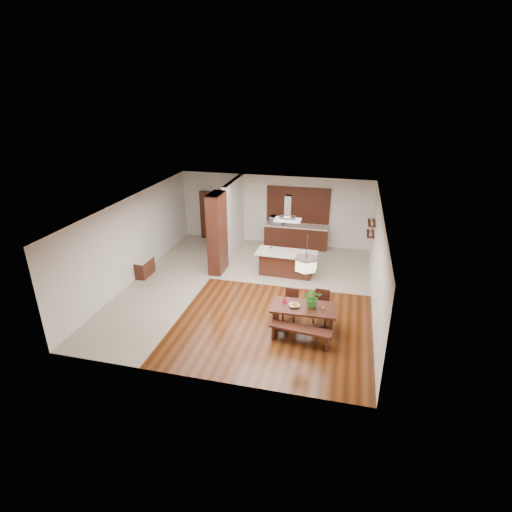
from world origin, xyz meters
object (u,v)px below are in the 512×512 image
(dining_chair_right, at_px, (321,307))
(range_hood, at_px, (288,208))
(dining_chair_left, at_px, (290,304))
(microwave, at_px, (277,220))
(dining_bench, at_px, (300,335))
(kitchen_island, at_px, (286,263))
(island_cup, at_px, (298,252))
(foliage_plant, at_px, (313,298))
(hallway_console, at_px, (145,267))
(fruit_bowl, at_px, (294,306))
(dining_table, at_px, (304,313))
(pendant_lantern, at_px, (307,255))

(dining_chair_right, xyz_separation_m, range_hood, (-1.47, 2.84, 1.99))
(dining_chair_left, xyz_separation_m, dining_chair_right, (0.88, 0.02, 0.03))
(dining_chair_right, relative_size, microwave, 1.61)
(dining_bench, relative_size, dining_chair_right, 1.74)
(range_hood, height_order, microwave, range_hood)
(kitchen_island, distance_m, island_cup, 0.63)
(foliage_plant, bearing_deg, dining_chair_left, 144.25)
(hallway_console, distance_m, microwave, 5.72)
(fruit_bowl, bearing_deg, dining_chair_left, 108.48)
(dining_table, xyz_separation_m, pendant_lantern, (-0.00, 0.00, 1.71))
(hallway_console, xyz_separation_m, dining_table, (5.91, -2.12, 0.22))
(kitchen_island, bearing_deg, dining_chair_left, -76.51)
(fruit_bowl, relative_size, island_cup, 2.34)
(dining_chair_left, bearing_deg, pendant_lantern, -43.14)
(dining_chair_left, bearing_deg, kitchen_island, 108.03)
(dining_bench, xyz_separation_m, dining_chair_right, (0.41, 1.18, 0.24))
(microwave, bearing_deg, hallway_console, -122.82)
(pendant_lantern, bearing_deg, kitchen_island, 107.18)
(hallway_console, xyz_separation_m, fruit_bowl, (5.66, -2.19, 0.45))
(dining_chair_left, height_order, kitchen_island, dining_chair_left)
(pendant_lantern, relative_size, fruit_bowl, 4.59)
(dining_bench, height_order, island_cup, island_cup)
(fruit_bowl, bearing_deg, pendant_lantern, 14.53)
(dining_table, distance_m, dining_chair_left, 0.70)
(dining_chair_left, relative_size, foliage_plant, 1.62)
(hallway_console, xyz_separation_m, range_hood, (4.86, 1.27, 2.15))
(foliage_plant, distance_m, island_cup, 3.38)
(dining_table, relative_size, range_hood, 1.98)
(dining_chair_left, bearing_deg, dining_chair_right, 7.57)
(dining_chair_left, bearing_deg, hallway_console, 170.02)
(dining_chair_left, distance_m, kitchen_island, 2.92)
(hallway_console, distance_m, dining_chair_left, 5.69)
(pendant_lantern, relative_size, island_cup, 10.72)
(dining_chair_right, xyz_separation_m, island_cup, (-1.07, 2.77, 0.45))
(dining_table, xyz_separation_m, fruit_bowl, (-0.25, -0.07, 0.23))
(foliage_plant, height_order, range_hood, range_hood)
(pendant_lantern, distance_m, microwave, 6.53)
(dining_chair_left, relative_size, fruit_bowl, 3.11)
(hallway_console, bearing_deg, foliage_plant, -18.70)
(foliage_plant, bearing_deg, dining_chair_right, 67.47)
(kitchen_island, bearing_deg, dining_bench, -73.49)
(dining_table, distance_m, range_hood, 4.04)
(island_cup, bearing_deg, dining_chair_right, -68.83)
(dining_bench, bearing_deg, dining_chair_right, 70.74)
(dining_table, bearing_deg, dining_chair_right, 52.00)
(dining_chair_right, bearing_deg, foliage_plant, -108.68)
(range_hood, bearing_deg, dining_bench, -75.23)
(kitchen_island, relative_size, range_hood, 2.38)
(hallway_console, distance_m, range_hood, 5.47)
(dining_chair_right, relative_size, foliage_plant, 1.72)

